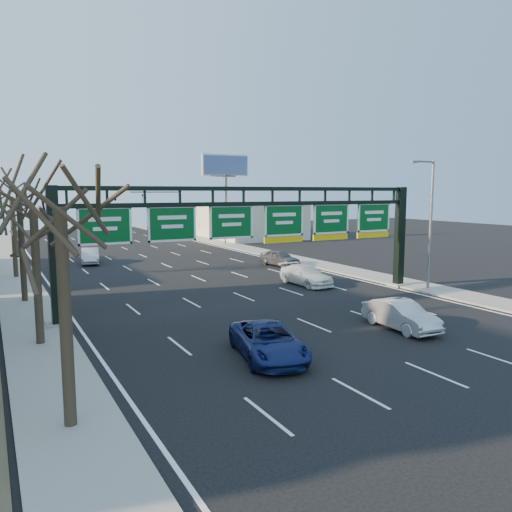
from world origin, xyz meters
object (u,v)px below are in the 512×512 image
car_blue_suv (268,341)px  car_white_wagon (306,275)px  sign_gantry (260,229)px  car_silver_sedan (401,315)px

car_blue_suv → car_white_wagon: size_ratio=1.03×
car_white_wagon → sign_gantry: bearing=-150.0°
car_silver_sedan → car_blue_suv: bearing=-172.7°
sign_gantry → car_silver_sedan: 10.07m
car_silver_sedan → sign_gantry: bearing=113.4°
car_blue_suv → car_silver_sedan: size_ratio=1.16×
sign_gantry → car_blue_suv: bearing=-117.1°
sign_gantry → car_blue_suv: 11.17m
sign_gantry → car_silver_sedan: bearing=-69.5°
car_silver_sedan → car_white_wagon: 12.60m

